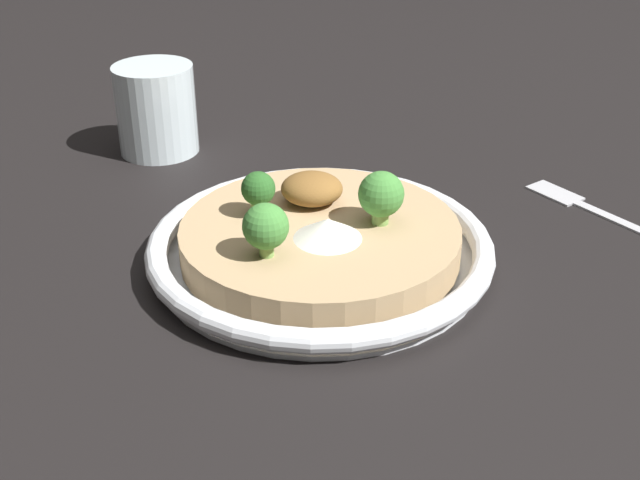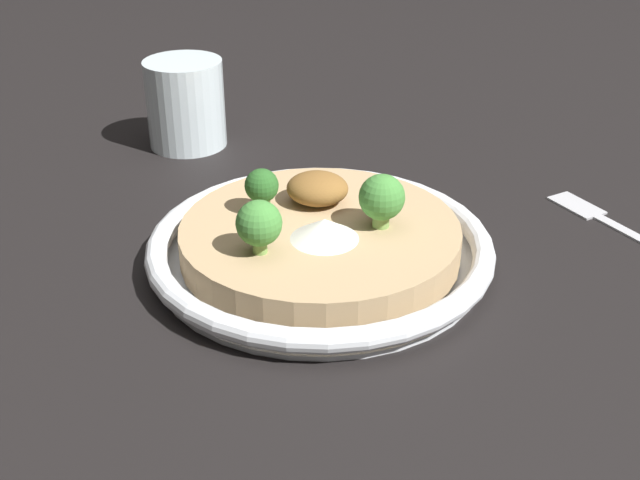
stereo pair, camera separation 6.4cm
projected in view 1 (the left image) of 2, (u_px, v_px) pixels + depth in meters
The scene contains 9 objects.
ground_plane at pixel (320, 263), 0.65m from camera, with size 6.00×6.00×0.00m, color black.
risotto_bowl at pixel (320, 245), 0.64m from camera, with size 0.28×0.28×0.03m.
cheese_sprinkle at pixel (328, 229), 0.61m from camera, with size 0.05×0.05×0.02m.
crispy_onion_garnish at pixel (312, 189), 0.66m from camera, with size 0.05×0.05×0.03m.
broccoli_front_left at pixel (381, 195), 0.63m from camera, with size 0.04×0.04×0.04m.
broccoli_back at pixel (266, 227), 0.58m from camera, with size 0.03×0.03×0.04m.
broccoli_front_right at pixel (258, 191), 0.64m from camera, with size 0.03×0.03×0.04m.
drinking_glass at pixel (156, 109), 0.83m from camera, with size 0.08×0.08×0.09m.
fork_utensil at pixel (590, 207), 0.73m from camera, with size 0.12×0.14×0.00m.
Camera 1 is at (-0.03, 0.56, 0.33)m, focal length 45.00 mm.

